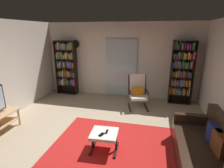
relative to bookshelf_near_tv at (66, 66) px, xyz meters
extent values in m
plane|color=tan|center=(2.00, -2.69, -1.07)|extent=(7.02, 7.02, 0.00)
cube|color=silver|center=(2.00, 0.21, 0.23)|extent=(5.60, 0.06, 2.60)
cube|color=silver|center=(2.03, 0.15, -0.02)|extent=(1.10, 0.01, 2.00)
cube|color=red|center=(2.41, -2.86, -1.06)|extent=(2.49, 2.11, 0.01)
cylinder|color=tan|center=(-0.10, -2.50, -0.85)|extent=(0.05, 0.05, 0.44)
cylinder|color=tan|center=(-0.49, -2.50, -0.85)|extent=(0.05, 0.05, 0.44)
cube|color=black|center=(-0.36, -0.02, -0.08)|extent=(0.02, 0.30, 1.97)
cube|color=black|center=(0.37, -0.02, -0.08)|extent=(0.02, 0.30, 1.97)
cube|color=black|center=(0.00, 0.12, -0.08)|extent=(0.75, 0.02, 1.97)
cube|color=black|center=(0.00, -0.02, -1.05)|extent=(0.72, 0.28, 0.02)
cube|color=black|center=(0.00, -0.02, -0.74)|extent=(0.72, 0.28, 0.02)
cube|color=black|center=(0.00, -0.02, -0.41)|extent=(0.72, 0.28, 0.02)
cube|color=black|center=(0.00, -0.02, -0.08)|extent=(0.72, 0.28, 0.02)
cube|color=black|center=(0.00, -0.02, 0.25)|extent=(0.72, 0.28, 0.02)
cube|color=black|center=(0.00, -0.02, 0.58)|extent=(0.72, 0.28, 0.02)
cube|color=black|center=(0.00, -0.02, 0.89)|extent=(0.72, 0.28, 0.02)
cube|color=#317F3E|center=(-0.33, 0.00, -0.61)|extent=(0.02, 0.12, 0.23)
cube|color=brown|center=(-0.29, -0.01, -0.62)|extent=(0.04, 0.19, 0.21)
cube|color=#2E5CA5|center=(-0.24, -0.01, -0.65)|extent=(0.04, 0.18, 0.16)
cube|color=orange|center=(-0.19, -0.03, -0.63)|extent=(0.04, 0.19, 0.19)
cube|color=beige|center=(-0.14, -0.03, -0.60)|extent=(0.03, 0.21, 0.25)
cube|color=#AA9631|center=(-0.10, -0.02, -0.60)|extent=(0.03, 0.14, 0.25)
cube|color=#3C784B|center=(-0.06, -0.02, -0.64)|extent=(0.02, 0.10, 0.18)
cube|color=#9E9C2A|center=(-0.02, -0.01, -0.60)|extent=(0.04, 0.11, 0.26)
cube|color=#292A32|center=(0.02, -0.04, -0.61)|extent=(0.03, 0.11, 0.25)
cube|color=teal|center=(0.06, -0.04, -0.63)|extent=(0.02, 0.19, 0.20)
cube|color=#261B2E|center=(0.09, -0.01, -0.61)|extent=(0.03, 0.15, 0.23)
cube|color=#3466B6|center=(0.14, 0.00, -0.64)|extent=(0.02, 0.18, 0.17)
cube|color=#1F2C23|center=(0.17, 0.00, -0.61)|extent=(0.04, 0.17, 0.24)
cube|color=#93478F|center=(0.23, -0.01, -0.60)|extent=(0.04, 0.18, 0.25)
cube|color=#A28B36|center=(0.27, -0.02, -0.61)|extent=(0.02, 0.15, 0.24)
cube|color=beige|center=(0.30, -0.01, -0.65)|extent=(0.02, 0.16, 0.16)
cube|color=red|center=(0.33, -0.03, -0.61)|extent=(0.03, 0.21, 0.24)
cube|color=brown|center=(-0.33, -0.01, -0.31)|extent=(0.03, 0.21, 0.17)
cube|color=#2A292C|center=(-0.29, -0.04, -0.27)|extent=(0.04, 0.12, 0.27)
cube|color=gold|center=(-0.25, -0.03, -0.31)|extent=(0.02, 0.18, 0.18)
cube|color=#398742|center=(-0.21, -0.03, -0.29)|extent=(0.04, 0.15, 0.22)
cube|color=#9B338F|center=(-0.17, -0.03, -0.32)|extent=(0.02, 0.20, 0.16)
cube|color=#9C4792|center=(-0.14, -0.04, -0.31)|extent=(0.04, 0.21, 0.18)
cube|color=gold|center=(-0.10, -0.03, -0.28)|extent=(0.03, 0.24, 0.25)
cube|color=black|center=(-0.05, -0.03, -0.30)|extent=(0.03, 0.22, 0.20)
cube|color=orange|center=(-0.02, -0.04, -0.28)|extent=(0.02, 0.19, 0.24)
cube|color=olive|center=(0.02, -0.02, -0.30)|extent=(0.04, 0.12, 0.19)
cube|color=#C33037|center=(0.08, -0.02, -0.28)|extent=(0.04, 0.20, 0.24)
cube|color=olive|center=(0.12, -0.02, -0.30)|extent=(0.02, 0.19, 0.21)
cube|color=#5C9196|center=(0.15, -0.01, -0.31)|extent=(0.03, 0.21, 0.17)
cube|color=red|center=(0.20, -0.02, -0.32)|extent=(0.04, 0.12, 0.16)
cube|color=#588D98|center=(0.24, 0.00, -0.27)|extent=(0.03, 0.12, 0.26)
cube|color=#2D271C|center=(0.28, -0.03, -0.29)|extent=(0.04, 0.20, 0.22)
cube|color=gold|center=(0.32, -0.04, -0.31)|extent=(0.03, 0.17, 0.17)
cube|color=#31914A|center=(-0.33, -0.03, 0.05)|extent=(0.03, 0.12, 0.25)
cube|color=gold|center=(-0.28, -0.01, 0.01)|extent=(0.03, 0.20, 0.16)
cube|color=#2D65B3|center=(-0.24, -0.01, 0.03)|extent=(0.04, 0.21, 0.20)
cube|color=beige|center=(-0.20, -0.01, 0.04)|extent=(0.03, 0.21, 0.23)
cube|color=#3659B6|center=(-0.17, -0.02, 0.04)|extent=(0.03, 0.16, 0.22)
cube|color=#1D2D25|center=(-0.13, -0.01, 0.01)|extent=(0.03, 0.13, 0.17)
cube|color=brown|center=(-0.09, -0.02, 0.05)|extent=(0.03, 0.12, 0.24)
cube|color=orange|center=(-0.05, -0.03, 0.04)|extent=(0.04, 0.13, 0.22)
cube|color=#1D2F27|center=(-0.01, 0.00, 0.02)|extent=(0.03, 0.11, 0.19)
cube|color=#24202F|center=(0.03, -0.01, 0.04)|extent=(0.02, 0.18, 0.22)
cube|color=#356CB6|center=(0.07, -0.01, 0.06)|extent=(0.02, 0.18, 0.27)
cube|color=#893E8F|center=(0.10, 0.00, 0.04)|extent=(0.03, 0.16, 0.23)
cube|color=#3E5FB8|center=(0.14, -0.03, 0.05)|extent=(0.04, 0.11, 0.25)
cube|color=brown|center=(0.17, -0.03, 0.02)|extent=(0.02, 0.13, 0.19)
cube|color=#2F59AC|center=(0.21, -0.01, 0.03)|extent=(0.03, 0.22, 0.21)
cube|color=#963C88|center=(0.25, -0.01, 0.05)|extent=(0.03, 0.21, 0.25)
cube|color=orange|center=(0.29, -0.02, 0.02)|extent=(0.04, 0.14, 0.19)
cube|color=black|center=(-0.33, -0.04, 0.39)|extent=(0.03, 0.10, 0.26)
cube|color=beige|center=(-0.29, -0.04, 0.36)|extent=(0.02, 0.22, 0.20)
cube|color=brown|center=(-0.26, -0.04, 0.39)|extent=(0.04, 0.18, 0.26)
cube|color=brown|center=(-0.21, -0.03, 0.38)|extent=(0.04, 0.20, 0.25)
cube|color=#8A3A8F|center=(-0.17, -0.03, 0.39)|extent=(0.02, 0.12, 0.27)
cube|color=beige|center=(-0.14, 0.00, 0.37)|extent=(0.03, 0.18, 0.23)
cube|color=#2E784B|center=(-0.10, -0.03, 0.37)|extent=(0.04, 0.18, 0.22)
cube|color=gold|center=(-0.04, -0.02, 0.33)|extent=(0.04, 0.17, 0.15)
cube|color=brown|center=(0.00, -0.02, 0.34)|extent=(0.04, 0.10, 0.17)
cube|color=#C1B2A8|center=(0.04, -0.03, 0.38)|extent=(0.03, 0.16, 0.24)
cube|color=olive|center=(0.08, -0.02, 0.38)|extent=(0.04, 0.16, 0.25)
cube|color=brown|center=(0.13, -0.02, 0.37)|extent=(0.04, 0.11, 0.22)
cube|color=#A09031|center=(0.17, -0.01, 0.35)|extent=(0.04, 0.12, 0.19)
cube|color=orange|center=(0.22, -0.04, 0.34)|extent=(0.04, 0.14, 0.16)
cube|color=beige|center=(0.27, -0.03, 0.38)|extent=(0.03, 0.13, 0.24)
cube|color=#337D53|center=(0.32, -0.04, 0.36)|extent=(0.04, 0.22, 0.20)
cube|color=#A88835|center=(-0.32, -0.02, 0.69)|extent=(0.04, 0.11, 0.20)
cube|color=red|center=(-0.28, -0.04, 0.66)|extent=(0.03, 0.10, 0.15)
cube|color=#2E65B7|center=(-0.25, -0.02, 0.69)|extent=(0.02, 0.17, 0.21)
cube|color=beige|center=(-0.22, -0.03, 0.72)|extent=(0.03, 0.21, 0.26)
cube|color=brown|center=(-0.18, -0.03, 0.72)|extent=(0.04, 0.14, 0.26)
cube|color=teal|center=(-0.13, -0.01, 0.69)|extent=(0.03, 0.21, 0.21)
cube|color=#A89A37|center=(-0.09, -0.02, 0.68)|extent=(0.02, 0.16, 0.19)
cube|color=orange|center=(-0.07, -0.02, 0.71)|extent=(0.02, 0.15, 0.24)
cube|color=teal|center=(-0.03, -0.01, 0.70)|extent=(0.04, 0.16, 0.23)
cube|color=teal|center=(0.02, -0.02, 0.70)|extent=(0.04, 0.16, 0.22)
cube|color=brown|center=(0.07, -0.03, 0.68)|extent=(0.04, 0.22, 0.18)
cube|color=gold|center=(0.12, -0.02, 0.67)|extent=(0.04, 0.16, 0.17)
cube|color=#3166A2|center=(0.17, -0.03, 0.71)|extent=(0.04, 0.14, 0.24)
cube|color=teal|center=(0.22, -0.03, 0.70)|extent=(0.03, 0.21, 0.23)
cube|color=gold|center=(0.26, -0.02, 0.72)|extent=(0.03, 0.21, 0.27)
cube|color=red|center=(0.29, -0.01, 0.72)|extent=(0.03, 0.15, 0.26)
cube|color=#A1883A|center=(0.33, -0.02, 0.71)|extent=(0.03, 0.19, 0.25)
cube|color=black|center=(3.69, -0.05, -0.05)|extent=(0.02, 0.30, 2.04)
cube|color=black|center=(4.37, -0.05, -0.05)|extent=(0.02, 0.30, 2.04)
cube|color=black|center=(4.03, 0.09, -0.05)|extent=(0.70, 0.02, 2.04)
cube|color=black|center=(4.03, -0.05, -1.05)|extent=(0.67, 0.28, 0.02)
cube|color=black|center=(4.03, -0.05, -0.78)|extent=(0.67, 0.28, 0.02)
cube|color=black|center=(4.03, -0.05, -0.48)|extent=(0.67, 0.28, 0.02)
cube|color=black|center=(4.03, -0.05, -0.19)|extent=(0.67, 0.28, 0.02)
cube|color=black|center=(4.03, -0.05, 0.10)|extent=(0.67, 0.28, 0.02)
cube|color=black|center=(4.03, -0.05, 0.39)|extent=(0.67, 0.28, 0.02)
cube|color=black|center=(4.03, -0.05, 0.68)|extent=(0.67, 0.28, 0.02)
cube|color=black|center=(4.03, -0.05, 0.95)|extent=(0.67, 0.28, 0.02)
cube|color=gold|center=(3.72, -0.06, -0.66)|extent=(0.02, 0.20, 0.21)
cube|color=brown|center=(3.77, -0.03, -0.65)|extent=(0.04, 0.12, 0.23)
cube|color=orange|center=(3.82, -0.05, -0.66)|extent=(0.04, 0.16, 0.21)
cube|color=beige|center=(3.86, -0.05, -0.68)|extent=(0.03, 0.12, 0.18)
cube|color=red|center=(3.90, -0.07, -0.64)|extent=(0.03, 0.19, 0.26)
cube|color=teal|center=(3.95, -0.05, -0.67)|extent=(0.04, 0.15, 0.20)
cube|color=teal|center=(4.00, -0.03, -0.65)|extent=(0.04, 0.23, 0.23)
cube|color=teal|center=(4.05, -0.05, -0.69)|extent=(0.04, 0.17, 0.15)
cube|color=purple|center=(4.10, -0.04, -0.65)|extent=(0.03, 0.11, 0.23)
cube|color=gold|center=(4.14, -0.06, -0.66)|extent=(0.04, 0.19, 0.22)
cube|color=gold|center=(4.19, -0.05, -0.67)|extent=(0.03, 0.13, 0.20)
cube|color=#2E2021|center=(4.23, -0.03, -0.69)|extent=(0.03, 0.20, 0.16)
cube|color=orange|center=(4.27, -0.06, -0.68)|extent=(0.04, 0.16, 0.18)
cube|color=beige|center=(4.31, -0.05, -0.64)|extent=(0.02, 0.21, 0.26)
cube|color=#2F2C35|center=(3.72, -0.03, -0.38)|extent=(0.02, 0.13, 0.20)
cube|color=orange|center=(3.76, -0.05, -0.36)|extent=(0.03, 0.18, 0.22)
cube|color=red|center=(3.81, -0.03, -0.40)|extent=(0.03, 0.24, 0.16)
cube|color=teal|center=(3.85, -0.04, -0.36)|extent=(0.04, 0.24, 0.23)
cube|color=brown|center=(3.89, -0.05, -0.39)|extent=(0.04, 0.16, 0.18)
cube|color=beige|center=(3.93, -0.05, -0.40)|extent=(0.02, 0.15, 0.16)
cube|color=#3F5DB1|center=(3.97, -0.05, -0.38)|extent=(0.04, 0.11, 0.20)
cube|color=#964584|center=(4.02, -0.06, -0.36)|extent=(0.03, 0.19, 0.24)
cube|color=teal|center=(4.06, -0.06, -0.37)|extent=(0.04, 0.22, 0.21)
cube|color=#9F9E2B|center=(4.09, -0.03, -0.35)|extent=(0.03, 0.18, 0.24)
cube|color=gold|center=(4.13, -0.04, -0.35)|extent=(0.04, 0.11, 0.24)
cube|color=#3D6CA7|center=(4.17, -0.06, -0.38)|extent=(0.03, 0.17, 0.19)
cube|color=gold|center=(4.21, -0.04, -0.37)|extent=(0.02, 0.22, 0.20)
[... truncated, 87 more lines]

